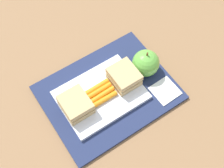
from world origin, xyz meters
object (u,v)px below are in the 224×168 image
sandwich_half_left (76,105)px  paper_napkin (165,91)px  food_tray (101,95)px  carrot_sticks_bundle (101,93)px  sandwich_half_right (124,77)px  apple (146,63)px

sandwich_half_left → paper_napkin: 0.26m
food_tray → paper_napkin: food_tray is taller
food_tray → carrot_sticks_bundle: size_ratio=2.99×
carrot_sticks_bundle → sandwich_half_right: bearing=0.3°
food_tray → apple: (0.15, 0.00, 0.03)m
food_tray → carrot_sticks_bundle: 0.01m
food_tray → sandwich_half_left: 0.08m
carrot_sticks_bundle → apple: apple is taller
sandwich_half_left → carrot_sticks_bundle: sandwich_half_left is taller
carrot_sticks_bundle → sandwich_half_left: bearing=179.7°
paper_napkin → apple: bearing=94.9°
food_tray → paper_napkin: bearing=-28.7°
sandwich_half_right → carrot_sticks_bundle: sandwich_half_right is taller
sandwich_half_left → carrot_sticks_bundle: 0.08m
sandwich_half_left → apple: bearing=0.1°
paper_napkin → carrot_sticks_bundle: bearing=151.3°
sandwich_half_left → apple: size_ratio=0.89×
sandwich_half_left → paper_napkin: (0.24, -0.09, -0.03)m
paper_napkin → food_tray: bearing=151.3°
food_tray → paper_napkin: 0.18m
food_tray → apple: apple is taller
carrot_sticks_bundle → apple: (0.15, 0.00, 0.02)m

